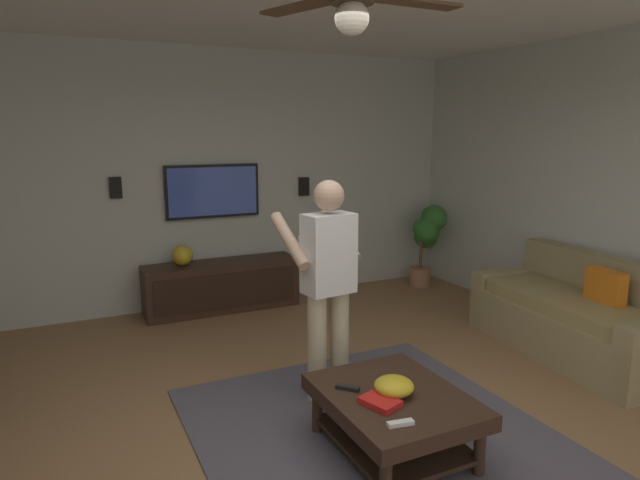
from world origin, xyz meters
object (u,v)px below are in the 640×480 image
object	(u,v)px
book	(380,402)
wall_speaker_left	(304,186)
coffee_table	(393,409)
vase_round	(182,255)
ceiling_fan	(352,1)
person_standing	(327,277)
potted_plant_tall	(427,235)
remote_black	(348,388)
couch	(578,319)
wall_speaker_right	(116,188)
bowl	(394,386)
media_console	(222,286)
remote_white	(400,423)
tv	(213,191)

from	to	relation	value
book	wall_speaker_left	world-z (taller)	wall_speaker_left
coffee_table	wall_speaker_left	size ratio (longest dim) A/B	4.55
vase_round	ceiling_fan	size ratio (longest dim) A/B	0.18
person_standing	wall_speaker_left	distance (m)	2.83
potted_plant_tall	remote_black	xyz separation A→B (m)	(-2.86, 2.72, -0.26)
couch	potted_plant_tall	bearing A→B (deg)	-87.66
book	wall_speaker_left	bearing A→B (deg)	143.91
potted_plant_tall	book	xyz separation A→B (m)	(-3.11, 2.64, -0.26)
potted_plant_tall	wall_speaker_right	distance (m)	3.78
couch	book	distance (m)	2.62
bowl	wall_speaker_right	size ratio (longest dim) A/B	1.11
wall_speaker_left	media_console	bearing A→B (deg)	102.69
remote_black	book	bearing A→B (deg)	-25.98
potted_plant_tall	remote_white	size ratio (longest dim) A/B	7.06
media_console	person_standing	bearing A→B (deg)	3.34
media_console	book	size ratio (longest dim) A/B	7.73
bowl	tv	bearing A→B (deg)	2.58
media_console	bowl	world-z (taller)	media_console
tv	wall_speaker_right	world-z (taller)	tv
couch	bowl	size ratio (longest dim) A/B	8.09
couch	ceiling_fan	distance (m)	3.73
person_standing	wall_speaker_left	bearing A→B (deg)	-27.46
person_standing	remote_black	distance (m)	0.89
coffee_table	remote_white	bearing A→B (deg)	152.10
remote_white	remote_black	bearing A→B (deg)	105.73
media_console	ceiling_fan	distance (m)	4.20
bowl	remote_black	bearing A→B (deg)	50.87
couch	remote_white	bearing A→B (deg)	25.80
media_console	vase_round	xyz separation A→B (m)	(0.03, 0.42, 0.39)
potted_plant_tall	ceiling_fan	world-z (taller)	ceiling_fan
couch	person_standing	size ratio (longest dim) A/B	1.20
wall_speaker_left	couch	bearing A→B (deg)	-153.85
potted_plant_tall	wall_speaker_right	xyz separation A→B (m)	(0.45, 3.68, 0.72)
tv	remote_white	world-z (taller)	tv
couch	wall_speaker_right	size ratio (longest dim) A/B	8.96
book	wall_speaker_left	distance (m)	3.84
coffee_table	wall_speaker_right	bearing A→B (deg)	18.95
ceiling_fan	bowl	bearing A→B (deg)	-60.21
couch	wall_speaker_right	xyz separation A→B (m)	(2.86, 3.56, 1.08)
bowl	media_console	bearing A→B (deg)	2.77
remote_black	wall_speaker_right	distance (m)	3.59
vase_round	wall_speaker_right	world-z (taller)	wall_speaker_right
person_standing	potted_plant_tall	distance (m)	3.33
remote_black	tv	bearing A→B (deg)	135.77
couch	bowl	bearing A→B (deg)	20.20
coffee_table	tv	xyz separation A→B (m)	(3.46, 0.17, 1.02)
coffee_table	wall_speaker_right	size ratio (longest dim) A/B	4.55
coffee_table	wall_speaker_left	distance (m)	3.75
tv	potted_plant_tall	world-z (taller)	tv
media_console	tv	xyz separation A→B (m)	(0.24, 0.00, 1.04)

